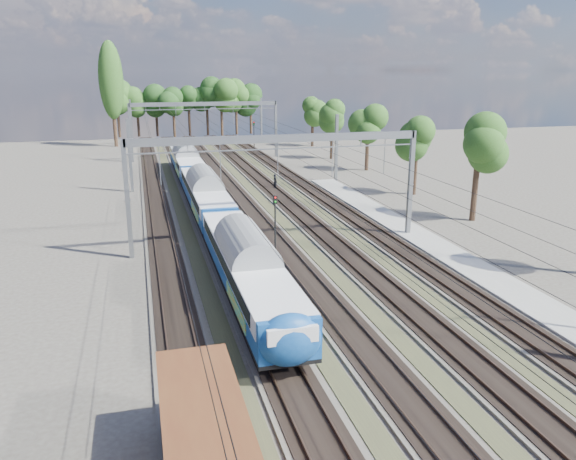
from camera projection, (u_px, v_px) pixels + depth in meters
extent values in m
cube|color=#47423A|center=(158.00, 209.00, 57.33)|extent=(3.00, 130.00, 0.15)
cube|color=black|center=(158.00, 208.00, 57.30)|extent=(2.50, 130.00, 0.06)
cube|color=#473326|center=(150.00, 208.00, 57.10)|extent=(0.08, 130.00, 0.14)
cube|color=#473326|center=(165.00, 207.00, 57.45)|extent=(0.08, 130.00, 0.14)
cube|color=#47423A|center=(202.00, 207.00, 58.44)|extent=(3.00, 130.00, 0.15)
cube|color=black|center=(202.00, 206.00, 58.41)|extent=(2.50, 130.00, 0.06)
cube|color=#473326|center=(195.00, 205.00, 58.21)|extent=(0.08, 130.00, 0.14)
cube|color=#473326|center=(209.00, 204.00, 58.56)|extent=(0.08, 130.00, 0.14)
cube|color=#47423A|center=(244.00, 204.00, 59.55)|extent=(3.00, 130.00, 0.15)
cube|color=black|center=(244.00, 203.00, 59.52)|extent=(2.50, 130.00, 0.06)
cube|color=#473326|center=(238.00, 203.00, 59.31)|extent=(0.08, 130.00, 0.14)
cube|color=#473326|center=(251.00, 202.00, 59.67)|extent=(0.08, 130.00, 0.14)
cube|color=#47423A|center=(285.00, 202.00, 60.65)|extent=(3.00, 130.00, 0.15)
cube|color=black|center=(285.00, 201.00, 60.63)|extent=(2.50, 130.00, 0.06)
cube|color=#473326|center=(279.00, 200.00, 60.42)|extent=(0.08, 130.00, 0.14)
cube|color=#473326|center=(292.00, 200.00, 60.78)|extent=(0.08, 130.00, 0.14)
cube|color=#47423A|center=(325.00, 199.00, 61.76)|extent=(3.00, 130.00, 0.15)
cube|color=black|center=(325.00, 199.00, 61.74)|extent=(2.50, 130.00, 0.06)
cube|color=#473326|center=(319.00, 198.00, 61.53)|extent=(0.08, 130.00, 0.14)
cube|color=#473326|center=(331.00, 197.00, 61.89)|extent=(0.08, 130.00, 0.14)
cube|color=#363423|center=(180.00, 208.00, 57.90)|extent=(1.10, 130.00, 0.05)
cube|color=#363423|center=(223.00, 206.00, 59.00)|extent=(1.10, 130.00, 0.05)
cube|color=#363423|center=(265.00, 203.00, 60.11)|extent=(1.10, 130.00, 0.05)
cube|color=#363423|center=(305.00, 201.00, 61.22)|extent=(1.10, 130.00, 0.05)
cube|color=gray|center=(479.00, 272.00, 39.24)|extent=(3.00, 70.00, 0.30)
cube|color=slate|center=(127.00, 200.00, 41.55)|extent=(0.35, 0.35, 9.00)
cube|color=slate|center=(410.00, 185.00, 47.22)|extent=(0.35, 0.35, 9.00)
cube|color=slate|center=(278.00, 138.00, 43.24)|extent=(23.00, 0.35, 0.60)
cube|color=slate|center=(131.00, 133.00, 86.17)|extent=(0.35, 0.35, 9.00)
cube|color=slate|center=(276.00, 129.00, 91.84)|extent=(0.35, 0.35, 9.00)
cube|color=slate|center=(205.00, 104.00, 87.86)|extent=(23.00, 0.35, 0.60)
cube|color=slate|center=(130.00, 156.00, 64.86)|extent=(0.35, 0.35, 8.50)
cube|color=slate|center=(131.00, 122.00, 106.69)|extent=(0.35, 0.35, 8.50)
cube|color=slate|center=(336.00, 148.00, 71.10)|extent=(0.35, 0.35, 8.50)
cube|color=slate|center=(261.00, 119.00, 112.93)|extent=(0.35, 0.35, 8.50)
cylinder|color=black|center=(154.00, 156.00, 55.84)|extent=(0.03, 130.00, 0.03)
cylinder|color=black|center=(153.00, 145.00, 55.54)|extent=(0.03, 130.00, 0.03)
cylinder|color=black|center=(200.00, 155.00, 56.95)|extent=(0.03, 130.00, 0.03)
cylinder|color=black|center=(199.00, 144.00, 56.65)|extent=(0.03, 130.00, 0.03)
cylinder|color=black|center=(243.00, 153.00, 58.06)|extent=(0.03, 130.00, 0.03)
cylinder|color=black|center=(243.00, 143.00, 57.76)|extent=(0.03, 130.00, 0.03)
cylinder|color=black|center=(285.00, 152.00, 59.17)|extent=(0.03, 130.00, 0.03)
cylinder|color=black|center=(285.00, 141.00, 58.87)|extent=(0.03, 130.00, 0.03)
cylinder|color=black|center=(326.00, 150.00, 60.28)|extent=(0.03, 130.00, 0.03)
cylinder|color=black|center=(326.00, 140.00, 59.97)|extent=(0.03, 130.00, 0.03)
cylinder|color=black|center=(119.00, 121.00, 118.85)|extent=(0.56, 0.56, 6.67)
sphere|color=black|center=(117.00, 96.00, 117.38)|extent=(5.08, 5.08, 5.08)
cylinder|color=black|center=(140.00, 124.00, 118.56)|extent=(0.56, 0.56, 5.84)
sphere|color=black|center=(139.00, 101.00, 117.28)|extent=(5.26, 5.26, 5.26)
cylinder|color=black|center=(158.00, 120.00, 120.19)|extent=(0.56, 0.56, 7.10)
sphere|color=black|center=(156.00, 93.00, 118.63)|extent=(5.33, 5.33, 5.33)
cylinder|color=black|center=(174.00, 121.00, 119.24)|extent=(0.56, 0.56, 6.73)
sphere|color=black|center=(173.00, 95.00, 117.77)|extent=(5.45, 5.45, 5.45)
cylinder|color=black|center=(185.00, 120.00, 121.12)|extent=(0.56, 0.56, 6.97)
sphere|color=black|center=(184.00, 93.00, 119.59)|extent=(4.56, 4.56, 4.56)
cylinder|color=black|center=(204.00, 121.00, 120.06)|extent=(0.56, 0.56, 6.64)
sphere|color=black|center=(203.00, 96.00, 118.61)|extent=(4.41, 4.41, 4.41)
cylinder|color=black|center=(225.00, 121.00, 121.45)|extent=(0.56, 0.56, 6.51)
sphere|color=black|center=(224.00, 96.00, 120.02)|extent=(4.70, 4.70, 4.70)
cylinder|color=black|center=(239.00, 121.00, 125.35)|extent=(0.56, 0.56, 5.68)
sphere|color=black|center=(239.00, 100.00, 124.11)|extent=(5.04, 5.04, 5.04)
cylinder|color=black|center=(252.00, 120.00, 124.32)|extent=(0.56, 0.56, 6.21)
sphere|color=black|center=(252.00, 97.00, 122.96)|extent=(4.29, 4.29, 4.29)
cylinder|color=black|center=(500.00, 192.00, 50.51)|extent=(0.56, 0.56, 6.43)
sphere|color=black|center=(506.00, 134.00, 49.10)|extent=(3.51, 3.51, 3.51)
cylinder|color=black|center=(420.00, 170.00, 63.24)|extent=(0.56, 0.56, 5.97)
sphere|color=black|center=(422.00, 127.00, 61.93)|extent=(4.29, 4.29, 4.29)
cylinder|color=black|center=(366.00, 154.00, 78.39)|extent=(0.56, 0.56, 5.04)
sphere|color=black|center=(368.00, 125.00, 77.28)|extent=(3.58, 3.58, 3.58)
cylinder|color=black|center=(332.00, 137.00, 92.39)|extent=(0.56, 0.56, 6.37)
sphere|color=black|center=(333.00, 105.00, 90.99)|extent=(4.59, 4.59, 4.59)
cylinder|color=black|center=(311.00, 131.00, 104.27)|extent=(0.56, 0.56, 5.77)
sphere|color=black|center=(312.00, 106.00, 103.00)|extent=(3.59, 3.59, 3.59)
cylinder|color=black|center=(113.00, 103.00, 103.07)|extent=(0.70, 0.70, 16.00)
ellipsoid|color=#2B4F1A|center=(111.00, 80.00, 101.97)|extent=(4.40, 4.40, 14.08)
cube|color=black|center=(274.00, 343.00, 28.16)|extent=(2.09, 3.14, 0.84)
cube|color=black|center=(229.00, 254.00, 41.79)|extent=(2.09, 3.14, 0.84)
cube|color=navy|center=(246.00, 266.00, 34.55)|extent=(2.93, 20.95, 1.99)
cube|color=silver|center=(246.00, 258.00, 34.40)|extent=(3.02, 20.11, 1.00)
cube|color=black|center=(270.00, 256.00, 34.78)|extent=(0.04, 17.81, 0.73)
cube|color=yellow|center=(263.00, 303.00, 30.41)|extent=(3.04, 5.87, 0.73)
cylinder|color=gray|center=(246.00, 251.00, 34.27)|extent=(2.97, 20.95, 2.97)
cube|color=black|center=(216.00, 230.00, 48.19)|extent=(2.09, 3.14, 0.84)
cube|color=black|center=(198.00, 195.00, 61.83)|extent=(2.09, 3.14, 0.84)
cube|color=navy|center=(205.00, 194.00, 54.58)|extent=(2.93, 20.95, 1.99)
cube|color=silver|center=(205.00, 189.00, 54.44)|extent=(3.02, 20.11, 1.00)
cube|color=black|center=(220.00, 188.00, 54.81)|extent=(0.04, 17.81, 0.73)
cube|color=yellow|center=(211.00, 210.00, 50.44)|extent=(3.04, 5.87, 0.73)
cylinder|color=gray|center=(205.00, 184.00, 54.31)|extent=(2.97, 20.95, 2.97)
cube|color=black|center=(192.00, 183.00, 68.23)|extent=(2.09, 3.14, 0.84)
cube|color=black|center=(182.00, 164.00, 81.86)|extent=(2.09, 3.14, 0.84)
cube|color=navy|center=(186.00, 161.00, 74.61)|extent=(2.93, 20.95, 1.99)
cube|color=silver|center=(186.00, 157.00, 74.47)|extent=(3.02, 20.11, 1.00)
cube|color=black|center=(197.00, 157.00, 74.84)|extent=(0.04, 17.81, 0.73)
cube|color=yellow|center=(189.00, 171.00, 70.47)|extent=(3.04, 5.87, 0.73)
cylinder|color=gray|center=(186.00, 154.00, 74.34)|extent=(2.97, 20.95, 2.97)
ellipsoid|color=navy|center=(290.00, 340.00, 24.98)|extent=(2.97, 1.63, 2.53)
cube|color=black|center=(200.00, 445.00, 20.66)|extent=(1.84, 2.39, 0.64)
cube|color=#502715|center=(213.00, 455.00, 15.67)|extent=(2.67, 12.88, 0.11)
imported|color=black|center=(275.00, 182.00, 67.25)|extent=(0.58, 0.75, 1.82)
cylinder|color=black|center=(275.00, 233.00, 41.26)|extent=(0.12, 0.12, 4.44)
cube|color=black|center=(275.00, 200.00, 40.57)|extent=(0.32, 0.22, 0.62)
sphere|color=red|center=(275.00, 198.00, 40.41)|extent=(0.14, 0.14, 0.14)
sphere|color=#0C9919|center=(275.00, 202.00, 40.50)|extent=(0.14, 0.14, 0.14)
cylinder|color=black|center=(254.00, 139.00, 96.94)|extent=(0.13, 0.13, 4.66)
cube|color=black|center=(254.00, 123.00, 96.21)|extent=(0.35, 0.25, 0.65)
sphere|color=red|center=(254.00, 122.00, 96.05)|extent=(0.15, 0.15, 0.15)
sphere|color=#0C9919|center=(254.00, 124.00, 96.14)|extent=(0.15, 0.15, 0.15)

